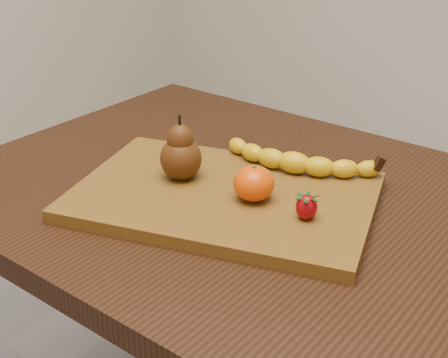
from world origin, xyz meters
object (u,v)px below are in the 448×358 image
Objects in this scene: cutting_board at (224,196)px; mandarin at (254,183)px; pear at (181,148)px; table at (257,248)px.

mandarin is at bearing -11.91° from cutting_board.
table is at bearing 26.41° from pear.
cutting_board reaches higher than table.
cutting_board is at bearing -120.47° from table.
pear is 1.67× the size of mandarin.
table is at bearing 115.01° from mandarin.
cutting_board is 4.35× the size of pear.
mandarin reaches higher than table.
pear reaches higher than table.
mandarin reaches higher than cutting_board.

